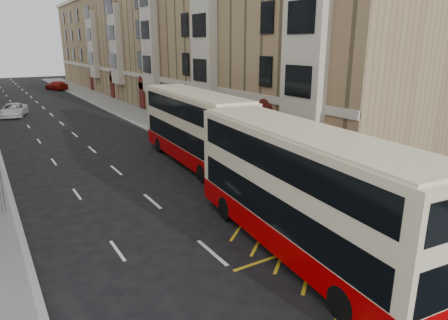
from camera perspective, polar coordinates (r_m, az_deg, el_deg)
ground at (r=12.68m, az=7.92°, el=-20.51°), size 200.00×200.00×0.00m
pavement_right at (r=41.15m, az=-10.17°, el=5.48°), size 4.00×120.00×0.15m
kerb_right at (r=40.48m, az=-12.81°, el=5.16°), size 0.25×120.00×0.15m
road_markings at (r=53.67m, az=-24.26°, el=6.70°), size 10.00×110.00×0.01m
terrace_right at (r=57.30m, az=-9.83°, el=15.95°), size 10.75×79.00×15.25m
guard_railing at (r=19.82m, az=11.54°, el=-3.88°), size 0.06×6.56×1.01m
double_decker_front at (r=14.80m, az=11.01°, el=-4.49°), size 3.92×12.03×4.71m
double_decker_rear at (r=25.95m, az=-4.18°, el=4.65°), size 3.44×11.84×4.66m
pedestrian_near at (r=18.28m, az=24.70°, el=-6.31°), size 0.75×0.65×1.73m
pedestrian_mid at (r=20.77m, az=18.19°, el=-2.87°), size 1.03×0.90×1.80m
pedestrian_far at (r=21.44m, az=12.77°, el=-1.68°), size 1.21×0.75×1.93m
white_van at (r=49.17m, az=-27.91°, el=6.32°), size 3.62×5.49×1.40m
car_red at (r=75.42m, az=-22.79°, el=9.79°), size 3.56×5.53×1.49m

